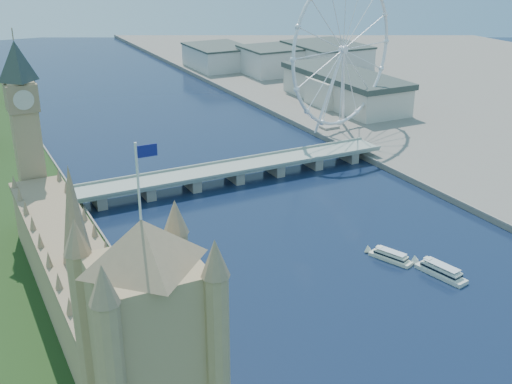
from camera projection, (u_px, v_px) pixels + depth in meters
parliament_range at (83, 294)px, 254.73m from camera, size 24.00×200.00×70.00m
big_ben at (24, 113)px, 325.74m from camera, size 20.02×20.02×110.00m
westminster_bridge at (234, 171)px, 420.51m from camera, size 220.00×22.00×9.50m
london_eye at (343, 50)px, 493.79m from camera, size 113.60×39.12×124.30m
county_hall at (343, 106)px, 604.21m from camera, size 54.00×144.00×35.00m
city_skyline at (159, 76)px, 647.71m from camera, size 505.00×280.00×32.00m
tour_boat_near at (390, 260)px, 319.87m from camera, size 15.09×25.74×5.51m
tour_boat_far at (441, 276)px, 305.29m from camera, size 12.91×29.82×6.39m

